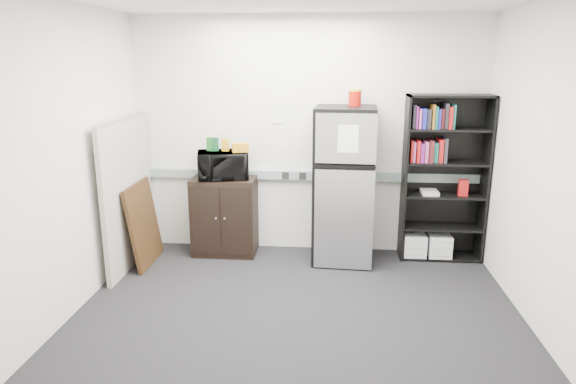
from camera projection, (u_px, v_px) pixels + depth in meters
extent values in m
plane|color=black|center=(297.00, 318.00, 4.54)|extent=(4.00, 4.00, 0.00)
cube|color=silver|center=(308.00, 137.00, 5.88)|extent=(4.00, 0.02, 2.70)
cube|color=silver|center=(551.00, 173.00, 4.03)|extent=(0.02, 3.50, 2.70)
cube|color=silver|center=(63.00, 164.00, 4.36)|extent=(0.02, 3.50, 2.70)
cube|color=gray|center=(307.00, 175.00, 5.97)|extent=(3.92, 0.05, 0.10)
cube|color=white|center=(277.00, 119.00, 5.85)|extent=(0.14, 0.00, 0.10)
cube|color=black|center=(404.00, 178.00, 5.72)|extent=(0.02, 0.34, 1.85)
cube|color=black|center=(485.00, 180.00, 5.65)|extent=(0.02, 0.34, 1.85)
cube|color=black|center=(441.00, 176.00, 5.84)|extent=(0.90, 0.02, 1.85)
cube|color=black|center=(451.00, 96.00, 5.45)|extent=(0.90, 0.34, 0.02)
cube|color=black|center=(438.00, 255.00, 5.91)|extent=(0.85, 0.32, 0.03)
cube|color=black|center=(440.00, 227.00, 5.82)|extent=(0.85, 0.32, 0.03)
cube|color=black|center=(443.00, 195.00, 5.73)|extent=(0.85, 0.32, 0.02)
cube|color=black|center=(445.00, 163.00, 5.63)|extent=(0.85, 0.32, 0.02)
cube|color=black|center=(448.00, 129.00, 5.54)|extent=(0.85, 0.32, 0.02)
cube|color=silver|center=(414.00, 244.00, 5.89)|extent=(0.25, 0.30, 0.25)
cube|color=silver|center=(439.00, 244.00, 5.87)|extent=(0.25, 0.30, 0.25)
cube|color=gray|center=(128.00, 194.00, 5.53)|extent=(0.05, 1.30, 1.60)
cube|color=#B2B2B7|center=(122.00, 119.00, 5.33)|extent=(0.06, 1.30, 0.02)
cube|color=black|center=(225.00, 216.00, 5.95)|extent=(0.72, 0.45, 0.90)
cube|color=black|center=(205.00, 221.00, 5.74)|extent=(0.33, 0.01, 0.79)
cube|color=black|center=(236.00, 222.00, 5.71)|extent=(0.33, 0.01, 0.79)
cylinder|color=#B2B2B7|center=(216.00, 218.00, 5.71)|extent=(0.02, 0.02, 0.02)
cylinder|color=#B2B2B7|center=(225.00, 218.00, 5.70)|extent=(0.02, 0.02, 0.02)
imported|color=black|center=(223.00, 165.00, 5.78)|extent=(0.63, 0.49, 0.31)
cube|color=#1B5F20|center=(210.00, 144.00, 5.77)|extent=(0.08, 0.07, 0.15)
cube|color=#0D3D1F|center=(215.00, 144.00, 5.76)|extent=(0.08, 0.06, 0.15)
cube|color=gold|center=(225.00, 145.00, 5.75)|extent=(0.08, 0.07, 0.14)
cube|color=orange|center=(240.00, 148.00, 5.69)|extent=(0.20, 0.14, 0.10)
cube|color=black|center=(344.00, 186.00, 5.67)|extent=(0.68, 0.68, 1.71)
cube|color=#B0B1B5|center=(346.00, 139.00, 5.19)|extent=(0.62, 0.06, 0.51)
cube|color=#B0B1B5|center=(344.00, 220.00, 5.42)|extent=(0.62, 0.06, 1.09)
cube|color=black|center=(345.00, 167.00, 5.26)|extent=(0.62, 0.04, 0.03)
cube|color=white|center=(348.00, 139.00, 5.18)|extent=(0.21, 0.01, 0.28)
cube|color=black|center=(346.00, 108.00, 5.45)|extent=(0.68, 0.68, 0.02)
cylinder|color=#AA1107|center=(355.00, 98.00, 5.53)|extent=(0.14, 0.14, 0.17)
cylinder|color=gold|center=(355.00, 89.00, 5.51)|extent=(0.14, 0.14, 0.02)
cube|color=black|center=(144.00, 224.00, 5.64)|extent=(0.17, 0.71, 0.91)
cube|color=beige|center=(146.00, 224.00, 5.64)|extent=(0.12, 0.60, 0.77)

